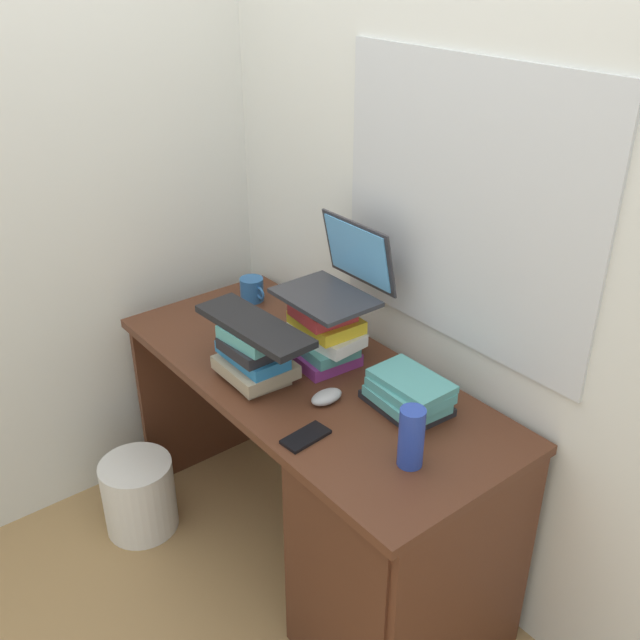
{
  "coord_description": "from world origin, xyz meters",
  "views": [
    {
      "loc": [
        1.52,
        -1.16,
        1.97
      ],
      "look_at": [
        0.01,
        0.04,
        0.93
      ],
      "focal_mm": 40.82,
      "sensor_mm": 36.0,
      "label": 1
    }
  ],
  "objects_px": {
    "book_stack_tall": "(324,332)",
    "wastebasket": "(139,495)",
    "mug": "(252,289)",
    "water_bottle": "(411,437)",
    "laptop": "(339,278)",
    "cell_phone": "(306,437)",
    "desk": "(376,523)",
    "computer_mouse": "(327,397)",
    "keyboard": "(254,326)",
    "book_stack_side": "(408,394)",
    "book_stack_keyboard_riser": "(255,355)"
  },
  "relations": [
    {
      "from": "desk",
      "to": "computer_mouse",
      "type": "bearing_deg",
      "value": -171.84
    },
    {
      "from": "water_bottle",
      "to": "wastebasket",
      "type": "height_order",
      "value": "water_bottle"
    },
    {
      "from": "book_stack_side",
      "to": "cell_phone",
      "type": "height_order",
      "value": "book_stack_side"
    },
    {
      "from": "book_stack_tall",
      "to": "cell_phone",
      "type": "xyz_separation_m",
      "value": [
        0.28,
        -0.29,
        -0.1
      ]
    },
    {
      "from": "cell_phone",
      "to": "keyboard",
      "type": "bearing_deg",
      "value": 163.96
    },
    {
      "from": "book_stack_tall",
      "to": "mug",
      "type": "relative_size",
      "value": 2.02
    },
    {
      "from": "computer_mouse",
      "to": "cell_phone",
      "type": "height_order",
      "value": "computer_mouse"
    },
    {
      "from": "mug",
      "to": "laptop",
      "type": "bearing_deg",
      "value": -0.85
    },
    {
      "from": "book_stack_tall",
      "to": "wastebasket",
      "type": "bearing_deg",
      "value": -132.64
    },
    {
      "from": "book_stack_side",
      "to": "wastebasket",
      "type": "relative_size",
      "value": 0.89
    },
    {
      "from": "desk",
      "to": "cell_phone",
      "type": "bearing_deg",
      "value": -119.11
    },
    {
      "from": "book_stack_tall",
      "to": "water_bottle",
      "type": "relative_size",
      "value": 1.47
    },
    {
      "from": "keyboard",
      "to": "cell_phone",
      "type": "bearing_deg",
      "value": -14.25
    },
    {
      "from": "water_bottle",
      "to": "cell_phone",
      "type": "relative_size",
      "value": 1.24
    },
    {
      "from": "book_stack_tall",
      "to": "book_stack_side",
      "type": "height_order",
      "value": "book_stack_tall"
    },
    {
      "from": "water_bottle",
      "to": "desk",
      "type": "bearing_deg",
      "value": 166.37
    },
    {
      "from": "desk",
      "to": "laptop",
      "type": "bearing_deg",
      "value": 156.69
    },
    {
      "from": "laptop",
      "to": "keyboard",
      "type": "relative_size",
      "value": 0.72
    },
    {
      "from": "book_stack_keyboard_riser",
      "to": "keyboard",
      "type": "distance_m",
      "value": 0.1
    },
    {
      "from": "book_stack_keyboard_riser",
      "to": "book_stack_side",
      "type": "distance_m",
      "value": 0.48
    },
    {
      "from": "book_stack_tall",
      "to": "computer_mouse",
      "type": "bearing_deg",
      "value": -37.05
    },
    {
      "from": "computer_mouse",
      "to": "wastebasket",
      "type": "distance_m",
      "value": 0.97
    },
    {
      "from": "book_stack_side",
      "to": "laptop",
      "type": "xyz_separation_m",
      "value": [
        -0.36,
        0.03,
        0.23
      ]
    },
    {
      "from": "book_stack_tall",
      "to": "keyboard",
      "type": "height_order",
      "value": "book_stack_tall"
    },
    {
      "from": "laptop",
      "to": "cell_phone",
      "type": "height_order",
      "value": "laptop"
    },
    {
      "from": "laptop",
      "to": "wastebasket",
      "type": "relative_size",
      "value": 1.05
    },
    {
      "from": "book_stack_tall",
      "to": "keyboard",
      "type": "bearing_deg",
      "value": -102.16
    },
    {
      "from": "cell_phone",
      "to": "book_stack_keyboard_riser",
      "type": "bearing_deg",
      "value": 164.12
    },
    {
      "from": "keyboard",
      "to": "cell_phone",
      "type": "xyz_separation_m",
      "value": [
        0.33,
        -0.06,
        -0.18
      ]
    },
    {
      "from": "mug",
      "to": "book_stack_side",
      "type": "bearing_deg",
      "value": -2.7
    },
    {
      "from": "mug",
      "to": "wastebasket",
      "type": "bearing_deg",
      "value": -85.1
    },
    {
      "from": "computer_mouse",
      "to": "water_bottle",
      "type": "relative_size",
      "value": 0.62
    },
    {
      "from": "book_stack_side",
      "to": "cell_phone",
      "type": "xyz_separation_m",
      "value": [
        -0.07,
        -0.31,
        -0.05
      ]
    },
    {
      "from": "desk",
      "to": "wastebasket",
      "type": "height_order",
      "value": "desk"
    },
    {
      "from": "laptop",
      "to": "keyboard",
      "type": "height_order",
      "value": "laptop"
    },
    {
      "from": "book_stack_side",
      "to": "laptop",
      "type": "bearing_deg",
      "value": 174.66
    },
    {
      "from": "book_stack_keyboard_riser",
      "to": "laptop",
      "type": "xyz_separation_m",
      "value": [
        0.05,
        0.28,
        0.19
      ]
    },
    {
      "from": "book_stack_keyboard_riser",
      "to": "mug",
      "type": "height_order",
      "value": "book_stack_keyboard_riser"
    },
    {
      "from": "desk",
      "to": "mug",
      "type": "height_order",
      "value": "mug"
    },
    {
      "from": "laptop",
      "to": "water_bottle",
      "type": "relative_size",
      "value": 1.78
    },
    {
      "from": "computer_mouse",
      "to": "water_bottle",
      "type": "distance_m",
      "value": 0.36
    },
    {
      "from": "wastebasket",
      "to": "book_stack_tall",
      "type": "bearing_deg",
      "value": 47.36
    },
    {
      "from": "mug",
      "to": "wastebasket",
      "type": "distance_m",
      "value": 0.86
    },
    {
      "from": "wastebasket",
      "to": "computer_mouse",
      "type": "bearing_deg",
      "value": 29.33
    },
    {
      "from": "book_stack_side",
      "to": "mug",
      "type": "distance_m",
      "value": 0.87
    },
    {
      "from": "laptop",
      "to": "computer_mouse",
      "type": "bearing_deg",
      "value": -46.8
    },
    {
      "from": "book_stack_tall",
      "to": "keyboard",
      "type": "xyz_separation_m",
      "value": [
        -0.05,
        -0.23,
        0.08
      ]
    },
    {
      "from": "laptop",
      "to": "cell_phone",
      "type": "bearing_deg",
      "value": -50.93
    },
    {
      "from": "book_stack_tall",
      "to": "wastebasket",
      "type": "relative_size",
      "value": 0.87
    },
    {
      "from": "book_stack_keyboard_riser",
      "to": "mug",
      "type": "xyz_separation_m",
      "value": [
        -0.45,
        0.29,
        -0.04
      ]
    }
  ]
}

